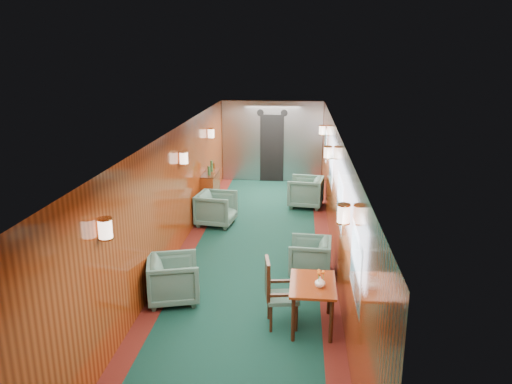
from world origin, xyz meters
TOP-DOWN VIEW (x-y plane):
  - room at (0.00, 0.00)m, footprint 12.00×12.10m
  - bulkhead at (0.00, 5.91)m, footprint 2.98×0.17m
  - windows_right at (1.49, 0.25)m, footprint 0.02×8.60m
  - wall_sconces at (0.00, 0.57)m, footprint 2.97×7.97m
  - dining_table at (1.05, -2.40)m, footprint 0.65×0.91m
  - side_chair at (0.54, -2.40)m, footprint 0.51×0.53m
  - credenza at (-1.34, 2.93)m, footprint 0.33×1.04m
  - flower_vase at (1.15, -2.51)m, footprint 0.18×0.18m
  - armchair_left_near at (-1.08, -1.81)m, footprint 0.96×0.95m
  - armchair_left_far at (-1.01, 1.78)m, footprint 0.92×0.91m
  - armchair_right_near at (1.05, -0.67)m, footprint 0.77×0.75m
  - armchair_right_far at (1.00, 3.33)m, footprint 0.95×0.93m

SIDE VIEW (x-z plane):
  - armchair_right_near at x=1.05m, z-range 0.00..0.66m
  - armchair_left_near at x=-1.08m, z-range 0.00..0.72m
  - armchair_left_far at x=-1.01m, z-range 0.00..0.75m
  - armchair_right_far at x=1.00m, z-range 0.00..0.76m
  - credenza at x=-1.34m, z-range -0.13..1.08m
  - side_chair at x=0.54m, z-range 0.04..1.05m
  - dining_table at x=1.05m, z-range 0.23..0.91m
  - flower_vase at x=1.15m, z-range 0.68..0.83m
  - bulkhead at x=0.00m, z-range -0.01..2.38m
  - windows_right at x=1.49m, z-range 1.05..1.85m
  - room at x=0.00m, z-range 0.43..2.83m
  - wall_sconces at x=0.00m, z-range 1.66..1.91m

